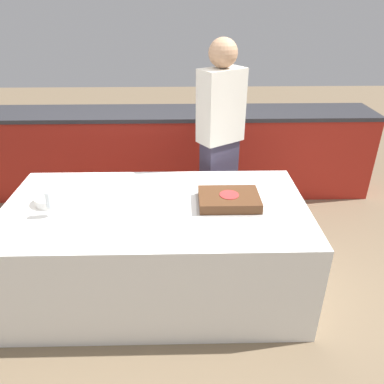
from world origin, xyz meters
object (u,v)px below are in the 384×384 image
cake (229,200)px  plate_stack (52,199)px  wine_glass (50,200)px  person_cutting_cake (220,140)px

cake → plate_stack: (-1.22, 0.05, -0.01)m
cake → wine_glass: (-1.16, -0.13, 0.08)m
wine_glass → person_cutting_cake: 1.46m
person_cutting_cake → plate_stack: bearing=-3.3°
plate_stack → person_cutting_cake: (1.22, 0.71, 0.16)m
cake → wine_glass: 1.17m
plate_stack → cake: bearing=-2.3°
plate_stack → person_cutting_cake: size_ratio=0.13×
plate_stack → wine_glass: size_ratio=1.28×
wine_glass → cake: bearing=6.3°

